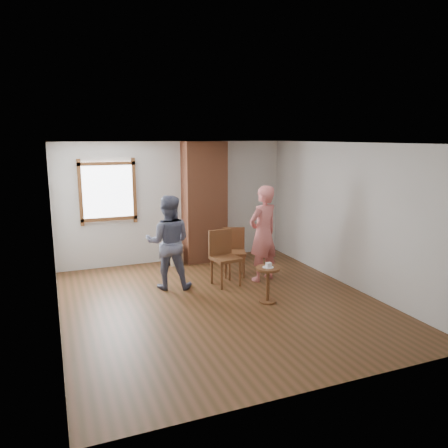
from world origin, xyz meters
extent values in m
plane|color=brown|center=(0.00, 0.00, 0.00)|extent=(5.50, 5.50, 0.00)
cube|color=silver|center=(0.00, 2.75, 1.30)|extent=(5.00, 0.04, 2.60)
cube|color=silver|center=(-2.50, 0.00, 1.30)|extent=(0.04, 5.50, 2.60)
cube|color=silver|center=(2.50, 0.00, 1.30)|extent=(0.04, 5.50, 2.60)
cube|color=white|center=(0.00, 0.00, 2.60)|extent=(5.00, 5.50, 0.04)
cube|color=brown|center=(-1.40, 2.71, 1.60)|extent=(1.14, 0.06, 1.34)
cube|color=white|center=(-1.40, 2.73, 1.60)|extent=(1.00, 0.02, 1.20)
cube|color=#A55C3A|center=(0.60, 2.50, 1.30)|extent=(0.90, 0.50, 2.60)
cylinder|color=#CBB992|center=(-0.09, 2.40, 0.21)|extent=(0.42, 0.42, 0.43)
cylinder|color=black|center=(-0.24, 2.40, 0.08)|extent=(0.16, 0.16, 0.16)
cube|color=brown|center=(0.77, 1.24, 0.47)|extent=(0.56, 0.56, 0.05)
cylinder|color=brown|center=(0.55, 1.13, 0.23)|extent=(0.04, 0.04, 0.47)
cylinder|color=brown|center=(0.88, 1.02, 0.23)|extent=(0.04, 0.04, 0.47)
cylinder|color=brown|center=(0.66, 1.46, 0.23)|extent=(0.04, 0.04, 0.47)
cylinder|color=brown|center=(1.00, 1.35, 0.23)|extent=(0.04, 0.04, 0.47)
cube|color=brown|center=(0.84, 1.43, 0.70)|extent=(0.42, 0.19, 0.47)
cube|color=brown|center=(0.41, 0.78, 0.51)|extent=(0.53, 0.53, 0.06)
cylinder|color=brown|center=(0.24, 0.57, 0.25)|extent=(0.04, 0.04, 0.51)
cylinder|color=brown|center=(0.62, 0.62, 0.25)|extent=(0.04, 0.04, 0.51)
cylinder|color=brown|center=(0.19, 0.95, 0.25)|extent=(0.04, 0.04, 0.51)
cylinder|color=brown|center=(0.57, 1.00, 0.25)|extent=(0.04, 0.04, 0.51)
cube|color=brown|center=(0.38, 0.99, 0.76)|extent=(0.47, 0.11, 0.51)
cylinder|color=brown|center=(0.73, -0.27, 0.58)|extent=(0.40, 0.40, 0.04)
cylinder|color=brown|center=(0.73, -0.27, 0.29)|extent=(0.06, 0.06, 0.54)
cylinder|color=brown|center=(0.73, -0.27, 0.01)|extent=(0.28, 0.28, 0.03)
cylinder|color=white|center=(0.73, -0.27, 0.60)|extent=(0.18, 0.18, 0.01)
cube|color=silver|center=(0.74, -0.27, 0.64)|extent=(0.08, 0.07, 0.06)
imported|color=#16173C|center=(-0.59, 1.04, 0.85)|extent=(0.99, 0.88, 1.69)
imported|color=#E17270|center=(1.17, 0.79, 0.91)|extent=(0.77, 0.62, 1.82)
camera|label=1|loc=(-2.50, -6.35, 2.70)|focal=35.00mm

